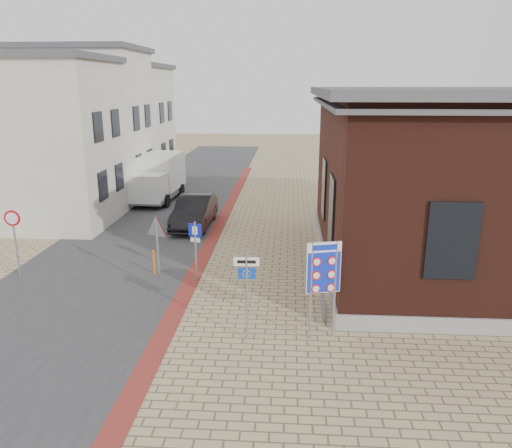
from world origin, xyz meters
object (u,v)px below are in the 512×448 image
(border_sign, at_px, (324,270))
(parking_sign, at_px, (195,242))
(essen_sign, at_px, (247,282))
(bollard, at_px, (154,262))
(sedan, at_px, (195,211))
(box_truck, at_px, (158,178))

(border_sign, bearing_deg, parking_sign, 122.09)
(essen_sign, relative_size, bollard, 2.73)
(sedan, distance_m, bollard, 6.65)
(parking_sign, xyz_separation_m, bollard, (-1.70, 0.50, -1.02))
(box_truck, xyz_separation_m, border_sign, (8.99, -16.73, 0.61))
(border_sign, xyz_separation_m, parking_sign, (-4.30, 4.00, -0.56))
(border_sign, bearing_deg, essen_sign, 170.48)
(parking_sign, bearing_deg, box_truck, 122.49)
(essen_sign, height_order, bollard, essen_sign)
(box_truck, bearing_deg, border_sign, -58.27)
(box_truck, bearing_deg, bollard, -72.79)
(border_sign, relative_size, parking_sign, 1.28)
(sedan, bearing_deg, border_sign, -61.61)
(parking_sign, relative_size, bollard, 2.34)
(parking_sign, bearing_deg, sedan, 113.36)
(sedan, relative_size, border_sign, 1.64)
(sedan, bearing_deg, box_truck, 121.76)
(sedan, bearing_deg, parking_sign, -77.62)
(box_truck, distance_m, border_sign, 19.00)
(border_sign, height_order, parking_sign, border_sign)
(border_sign, relative_size, bollard, 3.00)
(border_sign, relative_size, essen_sign, 1.10)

